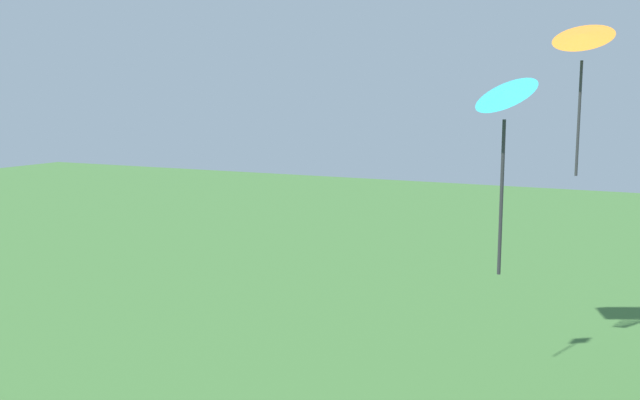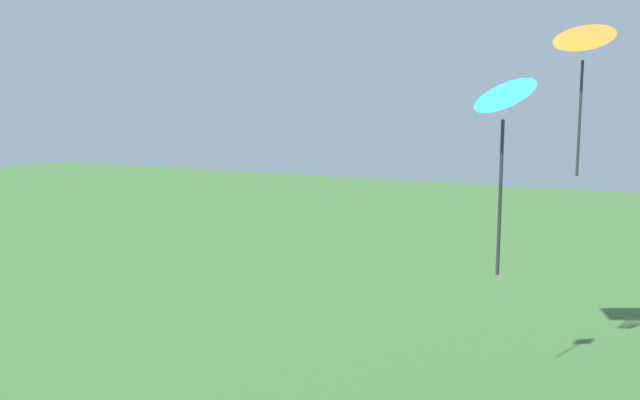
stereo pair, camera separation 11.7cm
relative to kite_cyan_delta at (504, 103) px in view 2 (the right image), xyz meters
name	(u,v)px [view 2 (the right image)]	position (x,y,z in m)	size (l,w,h in m)	color
kite_cyan_delta	(504,103)	(0.00, 0.00, 0.00)	(1.20, 1.17, 2.84)	#2DB2C6
kite_orange_delta	(584,40)	(0.63, 3.26, 1.05)	(1.18, 1.10, 2.73)	orange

